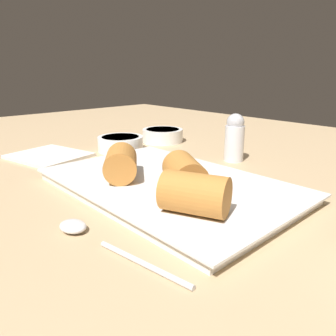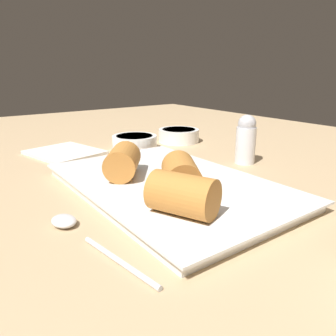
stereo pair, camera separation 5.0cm
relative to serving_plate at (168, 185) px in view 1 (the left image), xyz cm
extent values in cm
cube|color=tan|center=(-1.87, -0.50, -1.76)|extent=(180.00, 140.00, 2.00)
cube|color=white|center=(0.00, 0.00, -0.16)|extent=(33.59, 21.66, 1.20)
cube|color=white|center=(0.00, 0.00, 0.59)|extent=(34.93, 22.53, 0.30)
cylinder|color=#B77533|center=(4.21, -1.08, 2.95)|extent=(8.25, 7.39, 4.42)
sphere|color=beige|center=(1.80, 0.38, 2.95)|extent=(2.87, 2.87, 2.87)
cylinder|color=#B77533|center=(-5.17, -4.16, 2.95)|extent=(8.22, 7.74, 4.42)
sphere|color=#56843D|center=(-7.41, -2.46, 2.95)|extent=(2.87, 2.87, 2.87)
cylinder|color=#B77533|center=(9.75, -5.16, 2.95)|extent=(8.15, 6.83, 4.42)
sphere|color=#B23D2D|center=(7.16, -6.28, 2.95)|extent=(2.87, 2.87, 2.87)
cylinder|color=white|center=(-23.60, 8.51, 0.70)|extent=(9.28, 9.28, 2.93)
cylinder|color=#DBBC89|center=(-23.60, 8.51, 1.91)|extent=(7.61, 7.61, 0.53)
cylinder|color=white|center=(-24.11, 20.57, 0.70)|extent=(9.28, 9.28, 2.93)
cylinder|color=#DBBC89|center=(-24.11, 20.57, 1.91)|extent=(7.61, 7.61, 0.53)
cylinder|color=silver|center=(11.93, -13.90, -0.51)|extent=(10.50, 2.01, 0.50)
ellipsoid|color=silver|center=(2.02, -15.34, -0.21)|extent=(3.52, 2.90, 1.11)
cube|color=silver|center=(-28.48, -4.69, -0.46)|extent=(15.62, 14.12, 0.60)
cylinder|color=silver|center=(-3.09, 19.18, 2.48)|extent=(3.48, 3.48, 6.48)
sphere|color=#B7B7BC|center=(-3.09, 19.18, 6.33)|extent=(3.13, 3.13, 3.13)
camera|label=1|loc=(31.36, -28.93, 15.56)|focal=35.00mm
camera|label=2|loc=(34.54, -25.06, 15.56)|focal=35.00mm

